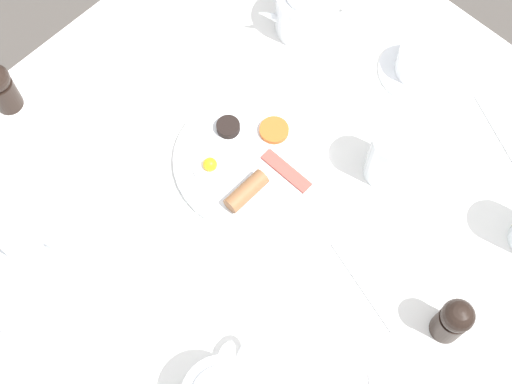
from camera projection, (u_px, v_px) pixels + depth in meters
name	position (u px, v px, depth m)	size (l,w,h in m)	color
ground_plane	(256.00, 305.00, 2.01)	(8.00, 8.00, 0.00)	#4C4742
table	(256.00, 210.00, 1.36)	(1.08, 1.20, 0.77)	white
breakfast_plate	(248.00, 161.00, 1.32)	(0.28, 0.28, 0.04)	white
teapot_far	(308.00, 10.00, 1.41)	(0.13, 0.19, 0.12)	white
teacup_with_saucer_left	(419.00, 64.00, 1.38)	(0.15, 0.15, 0.06)	white
teacup_with_saucer_right	(23.00, 235.00, 1.24)	(0.15, 0.15, 0.06)	white
water_glass_short	(390.00, 156.00, 1.26)	(0.08, 0.08, 0.12)	white
pepper_grinder	(453.00, 320.00, 1.15)	(0.05, 0.05, 0.12)	black
salt_grinder	(0.00, 87.00, 1.32)	(0.05, 0.05, 0.12)	black
napkin_folded	(152.00, 37.00, 1.44)	(0.20, 0.18, 0.01)	white
fork_by_plate	(364.00, 286.00, 1.23)	(0.18, 0.06, 0.00)	silver
knife_by_plate	(503.00, 139.00, 1.35)	(0.19, 0.10, 0.00)	silver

